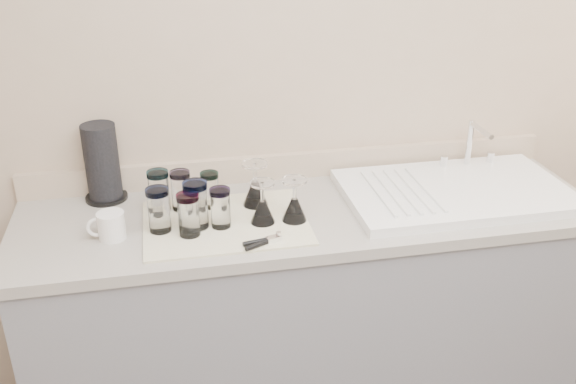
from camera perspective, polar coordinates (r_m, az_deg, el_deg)
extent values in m
cube|color=tan|center=(2.42, 0.45, 9.06)|extent=(3.50, 0.04, 2.50)
cube|color=slate|center=(2.53, 1.83, -11.09)|extent=(2.00, 0.60, 0.86)
cube|color=gray|center=(2.29, 1.98, -1.99)|extent=(2.06, 0.62, 0.04)
cube|color=white|center=(2.45, 14.63, 0.04)|extent=(0.82, 0.50, 0.03)
cylinder|color=silver|center=(2.63, 15.82, 4.26)|extent=(0.02, 0.02, 0.18)
cylinder|color=silver|center=(2.54, 16.82, 5.29)|extent=(0.02, 0.16, 0.02)
cylinder|color=silver|center=(2.61, 13.68, 2.71)|extent=(0.03, 0.03, 0.04)
cylinder|color=silver|center=(2.70, 17.54, 2.99)|extent=(0.03, 0.03, 0.04)
cube|color=silver|center=(2.19, -5.56, -2.72)|extent=(0.55, 0.42, 0.01)
cylinder|color=white|center=(2.27, -11.38, -0.13)|extent=(0.07, 0.07, 0.13)
cylinder|color=#36A8C7|center=(2.24, -11.54, 1.58)|extent=(0.07, 0.07, 0.02)
cylinder|color=white|center=(2.27, -9.48, -0.06)|extent=(0.07, 0.07, 0.12)
cylinder|color=#CB9EEE|center=(2.24, -9.61, 1.57)|extent=(0.07, 0.07, 0.02)
cylinder|color=white|center=(2.27, -6.94, 0.01)|extent=(0.06, 0.06, 0.11)
cylinder|color=#207E6C|center=(2.24, -7.02, 1.50)|extent=(0.07, 0.07, 0.02)
cylinder|color=white|center=(2.13, -11.39, -1.80)|extent=(0.07, 0.07, 0.13)
cylinder|color=blue|center=(2.10, -11.57, 0.04)|extent=(0.08, 0.08, 0.02)
cylinder|color=white|center=(2.14, -8.16, -1.37)|extent=(0.08, 0.08, 0.14)
cylinder|color=blue|center=(2.10, -8.30, 0.60)|extent=(0.08, 0.08, 0.02)
cylinder|color=white|center=(2.13, -6.01, -1.61)|extent=(0.07, 0.07, 0.12)
cylinder|color=#633BAB|center=(2.10, -6.09, 0.04)|extent=(0.07, 0.07, 0.02)
cylinder|color=white|center=(2.09, -8.80, -2.23)|extent=(0.07, 0.07, 0.13)
cylinder|color=#CB1E5D|center=(2.06, -8.93, -0.43)|extent=(0.07, 0.07, 0.02)
cone|color=white|center=(2.28, -2.93, -0.16)|extent=(0.09, 0.09, 0.08)
cylinder|color=white|center=(2.24, -2.97, 1.60)|extent=(0.01, 0.01, 0.07)
cylinder|color=white|center=(2.23, -2.99, 2.50)|extent=(0.09, 0.09, 0.01)
cone|color=white|center=(2.16, -2.27, -1.76)|extent=(0.08, 0.08, 0.08)
cylinder|color=white|center=(2.13, -2.30, -0.07)|extent=(0.01, 0.01, 0.06)
cylinder|color=white|center=(2.11, -2.32, 0.80)|extent=(0.08, 0.08, 0.01)
cone|color=white|center=(2.17, 0.57, -1.55)|extent=(0.08, 0.08, 0.08)
cylinder|color=white|center=(2.14, 0.58, 0.16)|extent=(0.01, 0.01, 0.06)
cylinder|color=white|center=(2.12, 0.58, 1.04)|extent=(0.08, 0.08, 0.01)
cube|color=silver|center=(2.06, -1.29, -4.17)|extent=(0.06, 0.04, 0.02)
cylinder|color=black|center=(2.03, -2.60, -4.67)|extent=(0.10, 0.06, 0.02)
cylinder|color=black|center=(2.04, -2.68, -4.42)|extent=(0.10, 0.03, 0.02)
cylinder|color=white|center=(2.15, -15.42, -2.90)|extent=(0.09, 0.09, 0.09)
torus|color=white|center=(2.15, -16.62, -3.02)|extent=(0.07, 0.02, 0.07)
cylinder|color=black|center=(2.44, -15.82, -0.44)|extent=(0.15, 0.15, 0.01)
cylinder|color=black|center=(2.39, -16.22, 2.64)|extent=(0.12, 0.12, 0.27)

